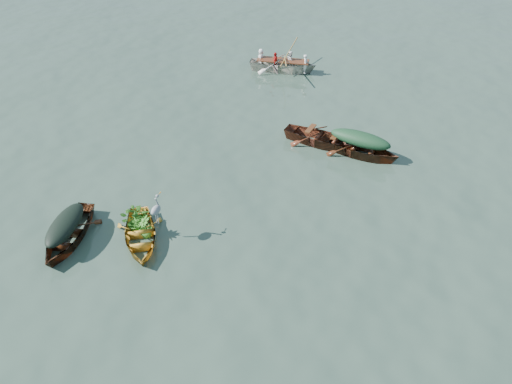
% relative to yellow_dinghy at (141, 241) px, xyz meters
% --- Properties ---
extents(ground, '(140.00, 140.00, 0.00)m').
position_rel_yellow_dinghy_xyz_m(ground, '(3.24, 1.78, 0.00)').
color(ground, '#354A3D').
rests_on(ground, ground).
extents(yellow_dinghy, '(2.86, 3.32, 0.83)m').
position_rel_yellow_dinghy_xyz_m(yellow_dinghy, '(0.00, 0.00, 0.00)').
color(yellow_dinghy, '#C38126').
rests_on(yellow_dinghy, ground).
extents(dark_covered_boat, '(2.12, 3.75, 0.87)m').
position_rel_yellow_dinghy_xyz_m(dark_covered_boat, '(-1.95, -0.73, 0.00)').
color(dark_covered_boat, '#411E0F').
rests_on(dark_covered_boat, ground).
extents(green_tarp_boat, '(4.18, 1.81, 0.92)m').
position_rel_yellow_dinghy_xyz_m(green_tarp_boat, '(4.82, 6.91, 0.00)').
color(green_tarp_boat, '#44250F').
rests_on(green_tarp_boat, ground).
extents(open_wooden_boat, '(4.26, 1.73, 0.95)m').
position_rel_yellow_dinghy_xyz_m(open_wooden_boat, '(3.41, 7.11, 0.00)').
color(open_wooden_boat, '#612A18').
rests_on(open_wooden_boat, ground).
extents(rowed_boat, '(4.66, 2.15, 1.08)m').
position_rel_yellow_dinghy_xyz_m(rowed_boat, '(-0.23, 13.04, 0.00)').
color(rowed_boat, silver).
rests_on(rowed_boat, ground).
extents(dark_tarp_cover, '(1.17, 2.06, 0.40)m').
position_rel_yellow_dinghy_xyz_m(dark_tarp_cover, '(-1.95, -0.73, 0.64)').
color(dark_tarp_cover, black).
rests_on(dark_tarp_cover, dark_covered_boat).
extents(green_tarp_cover, '(2.30, 0.99, 0.52)m').
position_rel_yellow_dinghy_xyz_m(green_tarp_cover, '(4.82, 6.91, 0.72)').
color(green_tarp_cover, '#16371F').
rests_on(green_tarp_cover, green_tarp_boat).
extents(thwart_benches, '(2.15, 0.99, 0.04)m').
position_rel_yellow_dinghy_xyz_m(thwart_benches, '(3.41, 7.11, 0.50)').
color(thwart_benches, '#4A2611').
rests_on(thwart_benches, open_wooden_boat).
extents(heron, '(0.46, 0.49, 0.92)m').
position_rel_yellow_dinghy_xyz_m(heron, '(0.43, 0.35, 0.88)').
color(heron, '#94969C').
rests_on(heron, yellow_dinghy).
extents(dinghy_weeds, '(1.08, 1.14, 0.60)m').
position_rel_yellow_dinghy_xyz_m(dinghy_weeds, '(-0.29, 0.47, 0.72)').
color(dinghy_weeds, '#306A1B').
rests_on(dinghy_weeds, yellow_dinghy).
extents(rowers, '(3.31, 1.77, 0.76)m').
position_rel_yellow_dinghy_xyz_m(rowers, '(-0.23, 13.04, 0.92)').
color(rowers, silver).
rests_on(rowers, rowed_boat).
extents(oars, '(1.06, 2.67, 0.06)m').
position_rel_yellow_dinghy_xyz_m(oars, '(-0.23, 13.04, 0.57)').
color(oars, olive).
rests_on(oars, rowed_boat).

